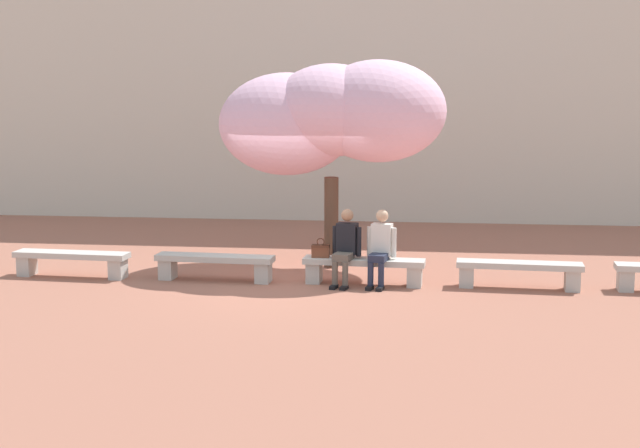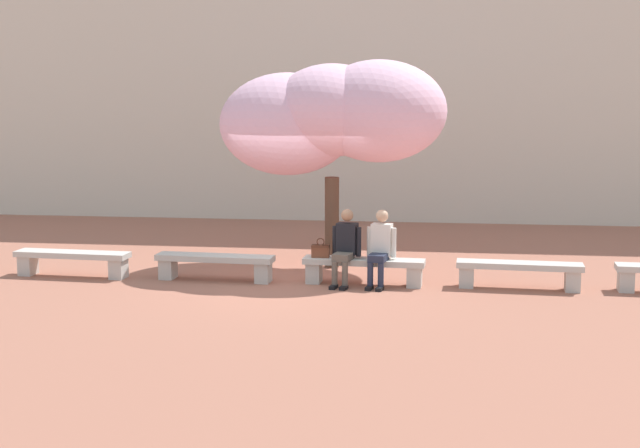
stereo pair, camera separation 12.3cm
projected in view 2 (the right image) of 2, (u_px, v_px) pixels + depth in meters
name	position (u px, v px, depth m)	size (l,w,h in m)	color
ground_plane	(289.00, 282.00, 15.35)	(100.00, 100.00, 0.00)	#9E604C
building_facade	(345.00, 51.00, 23.88)	(30.06, 4.00, 8.65)	beige
stone_bench_near_west	(72.00, 259.00, 15.79)	(2.09, 0.54, 0.45)	#BCB7AD
stone_bench_center	(215.00, 263.00, 15.46)	(2.09, 0.54, 0.45)	#BCB7AD
stone_bench_near_east	(364.00, 267.00, 15.13)	(2.09, 0.54, 0.45)	#BCB7AD
stone_bench_east_end	(519.00, 271.00, 14.81)	(2.09, 0.54, 0.45)	#BCB7AD
person_seated_left	(345.00, 244.00, 15.07)	(0.50, 0.73, 1.29)	black
person_seated_right	(380.00, 245.00, 14.99)	(0.50, 0.73, 1.29)	black
handbag	(320.00, 250.00, 15.20)	(0.30, 0.15, 0.34)	brown
cherry_tree_main	(331.00, 116.00, 16.32)	(4.21, 2.54, 3.83)	#513828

